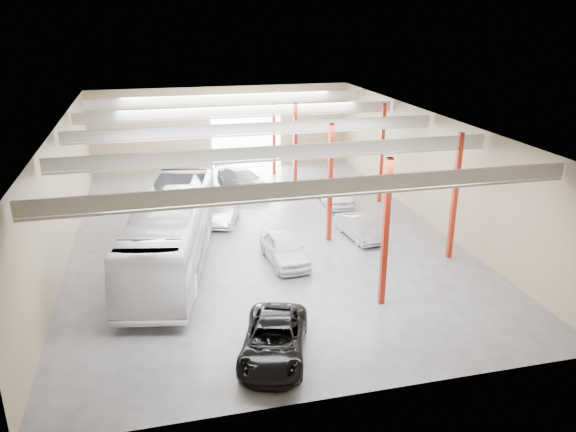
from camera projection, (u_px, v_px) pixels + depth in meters
name	position (u px, v px, depth m)	size (l,w,h in m)	color
depot_shell	(259.00, 153.00, 33.29)	(22.12, 32.12, 7.06)	#454449
coach_bus	(172.00, 232.00, 29.49)	(3.28, 14.00, 3.90)	white
black_sedan	(274.00, 340.00, 21.96)	(2.43, 5.27, 1.46)	black
car_row_a	(284.00, 248.00, 30.33)	(1.88, 4.67, 1.59)	silver
car_row_b	(225.00, 213.00, 36.12)	(1.41, 4.05, 1.33)	silver
car_row_c	(243.00, 180.00, 42.56)	(2.26, 5.56, 1.61)	gray
car_right_near	(359.00, 227.00, 33.67)	(1.41, 4.06, 1.34)	#A9A9AE
car_right_far	(335.00, 192.00, 39.70)	(1.94, 4.81, 1.64)	white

